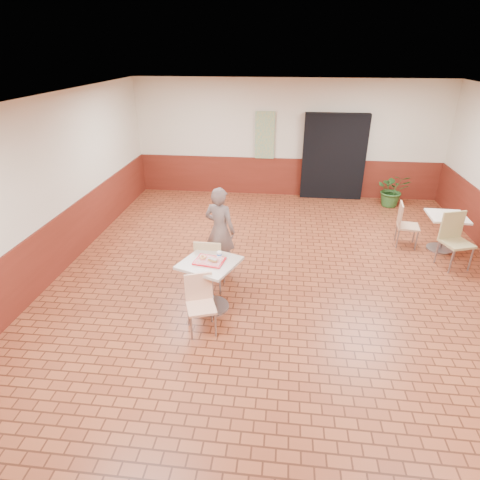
# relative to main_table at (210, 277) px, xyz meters

# --- Properties ---
(room_shell) EXTENTS (8.01, 10.01, 3.01)m
(room_shell) POSITION_rel_main_table_xyz_m (1.09, 0.46, 0.95)
(room_shell) COLOR brown
(room_shell) RESTS_ON ground
(wainscot_band) EXTENTS (8.00, 10.00, 1.00)m
(wainscot_band) POSITION_rel_main_table_xyz_m (1.09, 0.46, -0.05)
(wainscot_band) COLOR #591B11
(wainscot_band) RESTS_ON ground
(corridor_doorway) EXTENTS (1.60, 0.22, 2.20)m
(corridor_doorway) POSITION_rel_main_table_xyz_m (2.29, 5.34, 0.55)
(corridor_doorway) COLOR black
(corridor_doorway) RESTS_ON ground
(promo_poster) EXTENTS (0.50, 0.03, 1.20)m
(promo_poster) POSITION_rel_main_table_xyz_m (0.49, 5.40, 1.05)
(promo_poster) COLOR gray
(promo_poster) RESTS_ON wainscot_band
(main_table) EXTENTS (0.77, 0.77, 0.81)m
(main_table) POSITION_rel_main_table_xyz_m (0.00, 0.00, 0.00)
(main_table) COLOR #B9A795
(main_table) RESTS_ON ground
(chair_main_front) EXTENTS (0.50, 0.50, 0.85)m
(chair_main_front) POSITION_rel_main_table_xyz_m (-0.05, -0.52, -0.07)
(chair_main_front) COLOR #EAB18C
(chair_main_front) RESTS_ON ground
(chair_main_back) EXTENTS (0.45, 0.45, 0.94)m
(chair_main_back) POSITION_rel_main_table_xyz_m (-0.10, 0.48, -0.02)
(chair_main_back) COLOR tan
(chair_main_back) RESTS_ON ground
(customer) EXTENTS (0.67, 0.55, 1.58)m
(customer) POSITION_rel_main_table_xyz_m (-0.03, 1.17, 0.24)
(customer) COLOR #6B5852
(customer) RESTS_ON ground
(serving_tray) EXTENTS (0.43, 0.33, 0.03)m
(serving_tray) POSITION_rel_main_table_xyz_m (0.00, -0.00, 0.28)
(serving_tray) COLOR red
(serving_tray) RESTS_ON main_table
(ring_donut) EXTENTS (0.14, 0.14, 0.03)m
(ring_donut) POSITION_rel_main_table_xyz_m (-0.11, 0.04, 0.31)
(ring_donut) COLOR #DC9250
(ring_donut) RESTS_ON serving_tray
(long_john_donut) EXTENTS (0.17, 0.13, 0.05)m
(long_john_donut) POSITION_rel_main_table_xyz_m (0.06, -0.04, 0.31)
(long_john_donut) COLOR #B27734
(long_john_donut) RESTS_ON serving_tray
(paper_cup) EXTENTS (0.08, 0.08, 0.09)m
(paper_cup) POSITION_rel_main_table_xyz_m (0.13, 0.10, 0.34)
(paper_cup) COLOR white
(paper_cup) RESTS_ON serving_tray
(second_table) EXTENTS (0.70, 0.70, 0.73)m
(second_table) POSITION_rel_main_table_xyz_m (4.23, 2.47, -0.05)
(second_table) COLOR beige
(second_table) RESTS_ON ground
(chair_second_left) EXTENTS (0.47, 0.47, 0.89)m
(chair_second_left) POSITION_rel_main_table_xyz_m (3.50, 2.59, -0.05)
(chair_second_left) COLOR tan
(chair_second_left) RESTS_ON ground
(chair_second_front) EXTENTS (0.59, 0.59, 1.01)m
(chair_second_front) POSITION_rel_main_table_xyz_m (4.17, 1.84, 0.02)
(chair_second_front) COLOR tan
(chair_second_front) RESTS_ON ground
(potted_plant) EXTENTS (0.83, 0.73, 0.86)m
(potted_plant) POSITION_rel_main_table_xyz_m (3.78, 4.86, -0.12)
(potted_plant) COLOR #2A5723
(potted_plant) RESTS_ON ground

